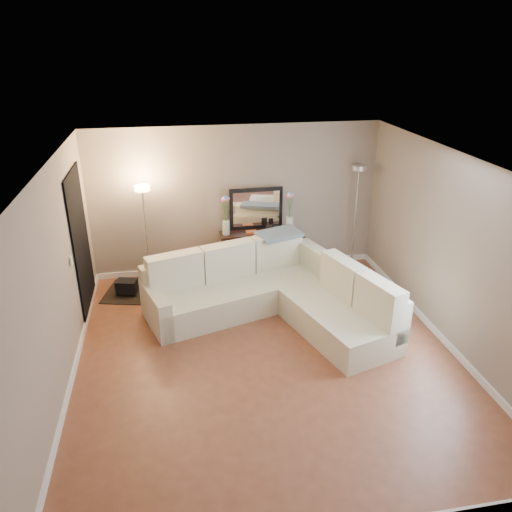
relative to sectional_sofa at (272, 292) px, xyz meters
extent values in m
cube|color=brown|center=(-0.29, -1.04, -0.37)|extent=(5.00, 5.50, 0.01)
cube|color=white|center=(-0.29, -1.04, 2.24)|extent=(5.00, 5.50, 0.01)
cube|color=gray|center=(-0.29, 1.72, 0.93)|extent=(5.00, 0.02, 2.60)
cube|color=gray|center=(-0.29, -3.80, 0.93)|extent=(5.00, 0.02, 2.60)
cube|color=gray|center=(-2.80, -1.04, 0.93)|extent=(0.02, 5.50, 2.60)
cube|color=gray|center=(2.22, -1.04, 0.93)|extent=(0.02, 5.50, 2.60)
cube|color=white|center=(-0.29, 1.70, -0.32)|extent=(5.00, 0.03, 0.10)
cube|color=white|center=(-2.78, -1.04, -0.32)|extent=(0.03, 5.50, 0.10)
cube|color=white|center=(2.19, -1.04, -0.32)|extent=(0.03, 5.50, 0.10)
cube|color=black|center=(-2.77, 0.66, 0.73)|extent=(0.02, 1.20, 2.20)
cube|color=white|center=(-2.77, -0.19, 0.83)|extent=(0.02, 0.08, 0.12)
cube|color=beige|center=(-0.47, 0.29, -0.15)|extent=(2.99, 1.78, 0.43)
cube|color=beige|center=(-0.59, 0.65, 0.15)|extent=(2.76, 1.05, 0.61)
cube|color=beige|center=(-1.74, -0.11, -0.07)|extent=(0.48, 0.99, 0.61)
cube|color=beige|center=(0.81, -0.73, -0.15)|extent=(1.45, 1.95, 0.43)
cube|color=beige|center=(1.03, -0.15, 0.15)|extent=(1.02, 2.66, 0.61)
cube|color=#F4EDC7|center=(-1.43, 0.26, 0.35)|extent=(0.88, 0.48, 0.56)
cube|color=#F4EDC7|center=(-0.60, 0.52, 0.35)|extent=(0.88, 0.48, 0.56)
cube|color=#F4EDC7|center=(0.22, 0.78, 0.35)|extent=(0.88, 0.48, 0.56)
cube|color=#F4EDC7|center=(0.96, -0.34, 0.35)|extent=(0.46, 0.82, 0.56)
cube|color=#F4EDC7|center=(1.21, -1.12, 0.35)|extent=(0.46, 0.82, 0.56)
cube|color=slate|center=(0.27, 0.80, 0.62)|extent=(0.82, 0.64, 0.10)
cube|color=black|center=(0.04, 1.41, 0.42)|extent=(1.32, 0.38, 0.04)
cube|color=black|center=(-0.57, 1.25, 0.02)|extent=(0.05, 0.05, 0.77)
cube|color=black|center=(-0.57, 1.54, 0.02)|extent=(0.05, 0.05, 0.77)
cube|color=black|center=(0.65, 1.27, 0.02)|extent=(0.05, 0.05, 0.77)
cube|color=black|center=(0.64, 1.56, 0.02)|extent=(0.05, 0.05, 0.77)
cube|color=black|center=(0.04, 1.41, -0.19)|extent=(1.24, 0.35, 0.03)
cube|color=#BF3333|center=(-0.51, 1.40, -0.08)|extent=(0.03, 0.16, 0.19)
cube|color=#3359A5|center=(-0.46, 1.40, -0.07)|extent=(0.04, 0.16, 0.21)
cube|color=gold|center=(-0.42, 1.40, -0.06)|extent=(0.05, 0.16, 0.23)
cube|color=#3F7F4C|center=(-0.36, 1.40, -0.08)|extent=(0.05, 0.16, 0.19)
cube|color=#994C99|center=(-0.32, 1.40, -0.07)|extent=(0.03, 0.16, 0.21)
cube|color=orange|center=(-0.27, 1.40, -0.06)|extent=(0.04, 0.16, 0.23)
cube|color=#262626|center=(-0.23, 1.40, -0.08)|extent=(0.05, 0.16, 0.19)
cube|color=#4C99B2|center=(-0.17, 1.40, -0.07)|extent=(0.05, 0.16, 0.21)
cube|color=#B2A58C|center=(-0.12, 1.40, -0.06)|extent=(0.03, 0.16, 0.23)
cube|color=brown|center=(-0.08, 1.40, -0.08)|extent=(0.04, 0.16, 0.19)
cube|color=navy|center=(-0.04, 1.40, -0.07)|extent=(0.05, 0.16, 0.21)
cube|color=gold|center=(0.02, 1.41, -0.06)|extent=(0.05, 0.16, 0.23)
cube|color=black|center=(0.03, 1.58, 0.81)|extent=(0.93, 0.06, 0.73)
cube|color=white|center=(0.03, 1.56, 0.81)|extent=(0.81, 0.02, 0.61)
cube|color=#C25A22|center=(-0.08, 1.37, 0.46)|extent=(0.18, 0.12, 0.04)
cube|color=black|center=(0.22, 1.36, 0.50)|extent=(0.10, 0.02, 0.13)
cube|color=black|center=(0.34, 1.36, 0.49)|extent=(0.08, 0.02, 0.11)
cylinder|color=silver|center=(-0.52, 1.40, 0.56)|extent=(0.12, 0.12, 0.24)
cylinder|color=#38722D|center=(-0.54, 1.40, 0.84)|extent=(0.10, 0.01, 0.42)
sphere|color=#E5598C|center=(-0.56, 1.40, 1.06)|extent=(0.07, 0.07, 0.07)
cylinder|color=#38722D|center=(-0.53, 1.40, 0.85)|extent=(0.06, 0.01, 0.44)
sphere|color=white|center=(-0.54, 1.40, 1.08)|extent=(0.07, 0.07, 0.07)
cylinder|color=#38722D|center=(-0.52, 1.40, 0.86)|extent=(0.01, 0.01, 0.47)
sphere|color=#598CE5|center=(-0.52, 1.40, 1.10)|extent=(0.07, 0.07, 0.07)
cylinder|color=#38722D|center=(-0.51, 1.40, 0.84)|extent=(0.05, 0.01, 0.42)
sphere|color=#E58C4C|center=(-0.50, 1.40, 1.06)|extent=(0.07, 0.07, 0.07)
cylinder|color=#38722D|center=(-0.50, 1.40, 0.85)|extent=(0.10, 0.01, 0.44)
sphere|color=#D866B2|center=(-0.48, 1.40, 1.08)|extent=(0.07, 0.07, 0.07)
cylinder|color=silver|center=(0.59, 1.42, 0.56)|extent=(0.12, 0.12, 0.24)
cylinder|color=#38722D|center=(0.58, 1.42, 0.84)|extent=(0.10, 0.01, 0.42)
sphere|color=#E5598C|center=(0.55, 1.42, 1.06)|extent=(0.07, 0.07, 0.07)
cylinder|color=#38722D|center=(0.58, 1.42, 0.85)|extent=(0.06, 0.01, 0.44)
sphere|color=white|center=(0.57, 1.42, 1.08)|extent=(0.07, 0.07, 0.07)
cylinder|color=#38722D|center=(0.59, 1.42, 0.86)|extent=(0.01, 0.01, 0.47)
sphere|color=#598CE5|center=(0.59, 1.42, 1.10)|extent=(0.07, 0.07, 0.07)
cylinder|color=#38722D|center=(0.60, 1.42, 0.84)|extent=(0.05, 0.01, 0.42)
sphere|color=#E58C4C|center=(0.61, 1.42, 1.06)|extent=(0.07, 0.07, 0.07)
cylinder|color=#38722D|center=(0.61, 1.42, 0.85)|extent=(0.10, 0.01, 0.44)
sphere|color=#D866B2|center=(0.63, 1.42, 1.08)|extent=(0.07, 0.07, 0.07)
cylinder|color=silver|center=(-1.85, 1.36, -0.36)|extent=(0.27, 0.27, 0.03)
cylinder|color=silver|center=(-1.85, 1.36, 0.47)|extent=(0.03, 0.03, 1.66)
cylinder|color=#FFBF72|center=(-1.85, 1.36, 1.34)|extent=(0.30, 0.30, 0.08)
cylinder|color=silver|center=(1.83, 1.49, -0.35)|extent=(0.28, 0.28, 0.03)
cylinder|color=silver|center=(1.83, 1.49, 0.54)|extent=(0.03, 0.03, 1.80)
cylinder|color=silver|center=(1.83, 1.49, 1.48)|extent=(0.30, 0.30, 0.08)
cube|color=black|center=(-2.02, 1.05, -0.36)|extent=(1.30, 1.09, 0.02)
cube|color=black|center=(-2.23, 1.01, -0.20)|extent=(0.37, 0.30, 0.21)
camera|label=1|loc=(-1.42, -6.52, 3.58)|focal=35.00mm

